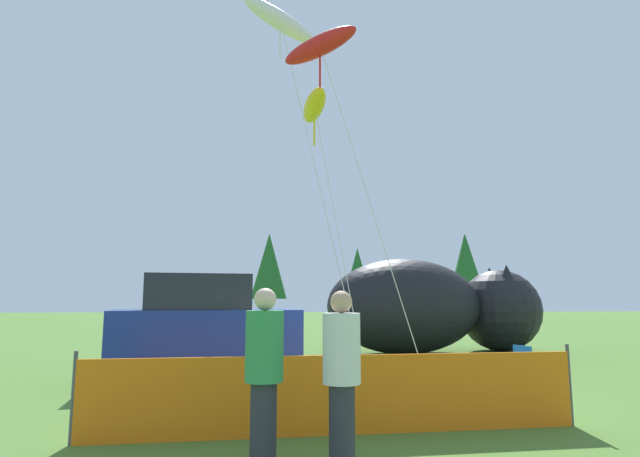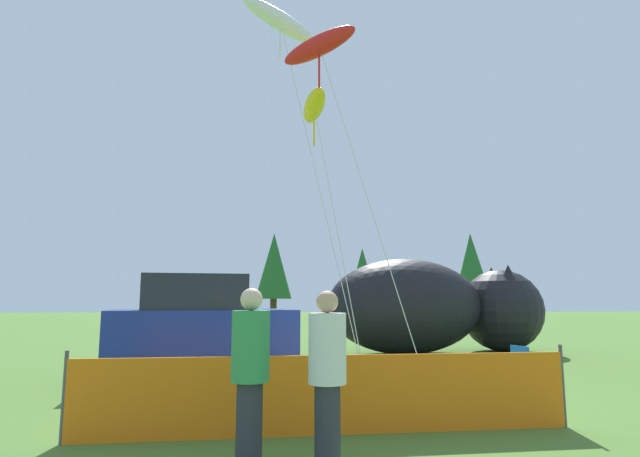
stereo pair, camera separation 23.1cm
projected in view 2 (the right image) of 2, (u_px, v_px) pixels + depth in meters
name	position (u px, v px, depth m)	size (l,w,h in m)	color
ground_plane	(380.00, 396.00, 9.12)	(120.00, 120.00, 0.00)	#4C752D
parked_car	(202.00, 329.00, 10.88)	(4.18, 2.35, 2.29)	navy
folding_chair	(516.00, 364.00, 9.88)	(0.61, 0.61, 0.83)	#1959A5
inflatable_cat	(432.00, 310.00, 16.39)	(7.69, 4.02, 3.06)	black
safety_fence	(329.00, 395.00, 6.56)	(6.66, 0.48, 1.12)	orange
spectator_in_yellow_shirt	(250.00, 369.00, 5.30)	(0.41, 0.41, 1.88)	#2D2D38
spectator_in_blue_shirt	(327.00, 371.00, 5.25)	(0.40, 0.40, 1.85)	#2D2D38
kite_yellow_hero	(314.00, 107.00, 15.68)	(1.68, 2.49, 8.23)	silver
kite_red_lizard	(319.00, 47.00, 14.63)	(3.77, 1.71, 9.81)	silver
kite_white_ghost	(280.00, 22.00, 16.30)	(3.68, 2.67, 11.49)	silver
horizon_tree_east	(363.00, 275.00, 44.85)	(2.66, 2.66, 6.35)	brown
horizon_tree_west	(471.00, 267.00, 39.98)	(2.95, 2.95, 7.03)	brown
horizon_tree_mid	(471.00, 266.00, 47.63)	(3.34, 3.34, 7.97)	brown
horizon_tree_northeast	(274.00, 266.00, 43.50)	(3.14, 3.14, 7.50)	brown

